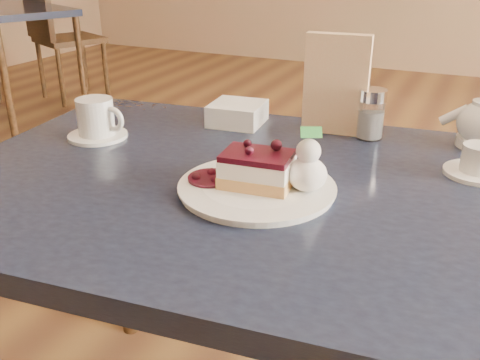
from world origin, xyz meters
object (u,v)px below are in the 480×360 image
at_px(cheesecake_slice, 257,169).
at_px(main_table, 264,218).
at_px(coffee_set, 97,121).
at_px(bg_table_far_left, 6,113).
at_px(dessert_plate, 257,188).

bearing_deg(cheesecake_slice, main_table, 90.00).
bearing_deg(coffee_set, main_table, -8.16).
bearing_deg(main_table, bg_table_far_left, 141.05).
xyz_separation_m(dessert_plate, cheesecake_slice, (0.00, 0.00, 0.04)).
xyz_separation_m(main_table, coffee_set, (-0.43, 0.06, 0.12)).
height_order(cheesecake_slice, coffee_set, coffee_set).
distance_m(dessert_plate, cheesecake_slice, 0.04).
height_order(dessert_plate, bg_table_far_left, bg_table_far_left).
height_order(main_table, dessert_plate, dessert_plate).
xyz_separation_m(dessert_plate, bg_table_far_left, (-2.68, 1.79, -0.69)).
bearing_deg(main_table, dessert_plate, -90.00).
bearing_deg(main_table, cheesecake_slice, -90.00).
height_order(main_table, cheesecake_slice, cheesecake_slice).
relative_size(cheesecake_slice, coffee_set, 0.92).
distance_m(dessert_plate, bg_table_far_left, 3.30).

